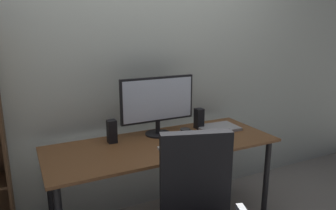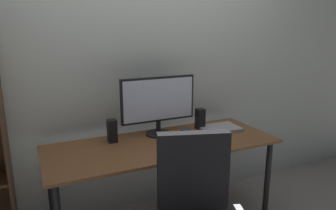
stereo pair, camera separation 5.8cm
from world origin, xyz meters
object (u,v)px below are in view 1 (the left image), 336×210
Objects in this scene: keyboard at (179,147)px; speaker_right at (199,118)px; mouse at (207,142)px; speaker_left at (112,131)px; laptop at (218,128)px; monitor at (158,102)px; coffee_mug at (185,135)px; desk at (163,154)px.

speaker_right is (0.36, 0.32, 0.08)m from keyboard.
mouse is 0.56× the size of speaker_left.
speaker_right is at bearing 149.59° from laptop.
laptop is 1.88× the size of speaker_left.
speaker_left and speaker_right have the same top height.
monitor reaches higher than laptop.
coffee_mug is (-0.11, 0.12, 0.03)m from mouse.
keyboard is at bearing -135.47° from coffee_mug.
desk is at bearing -27.95° from speaker_left.
coffee_mug is at bearing -23.29° from speaker_left.
mouse reaches higher than desk.
laptop reaches higher than keyboard.
keyboard is 1.71× the size of speaker_left.
speaker_left is 0.75m from speaker_right.
speaker_right reaches higher than mouse.
keyboard is 0.22m from mouse.
monitor is 0.57m from laptop.
monitor is at bearing 126.17° from mouse.
speaker_left reaches higher than keyboard.
monitor is at bearing 92.87° from keyboard.
desk is 17.51× the size of mouse.
mouse is 0.56× the size of speaker_right.
speaker_right reaches higher than desk.
speaker_left is (-0.49, 0.21, 0.04)m from coffee_mug.
speaker_left reaches higher than laptop.
mouse is 0.30× the size of laptop.
speaker_right is at bearing 40.35° from coffee_mug.
laptop is 0.89m from speaker_left.
laptop is (0.55, 0.08, 0.10)m from desk.
coffee_mug reaches higher than laptop.
speaker_right reaches higher than keyboard.
desk is 9.89× the size of speaker_left.
monitor is 0.42m from keyboard.
laptop is at bearing 25.72° from keyboard.
mouse is (0.28, -0.16, 0.10)m from desk.
desk is 0.34m from mouse.
speaker_right is at bearing 69.42° from mouse.
monitor is 0.33m from coffee_mug.
coffee_mug is 0.56× the size of speaker_left.
keyboard is 1.71× the size of speaker_right.
coffee_mug reaches higher than mouse.
keyboard is at bearing -151.46° from laptop.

